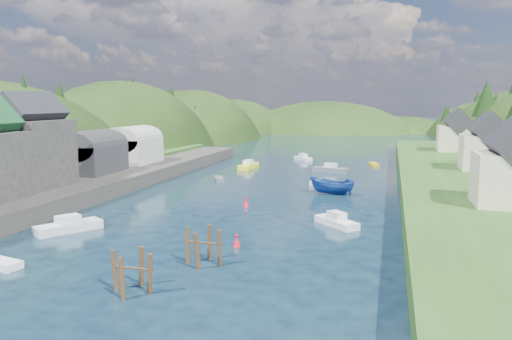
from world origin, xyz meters
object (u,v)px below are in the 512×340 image
(piling_cluster_near, at_px, (132,276))
(piling_cluster_far, at_px, (204,250))
(channel_buoy_far, at_px, (246,202))
(channel_buoy_near, at_px, (237,241))

(piling_cluster_near, height_order, piling_cluster_far, piling_cluster_far)
(piling_cluster_far, relative_size, channel_buoy_far, 3.05)
(channel_buoy_far, bearing_deg, channel_buoy_near, -76.46)
(piling_cluster_near, relative_size, channel_buoy_near, 3.00)
(channel_buoy_near, distance_m, channel_buoy_far, 16.14)
(piling_cluster_near, height_order, channel_buoy_near, piling_cluster_near)
(piling_cluster_far, height_order, channel_buoy_near, piling_cluster_far)
(piling_cluster_near, bearing_deg, channel_buoy_far, 90.60)
(piling_cluster_near, height_order, channel_buoy_far, piling_cluster_near)
(piling_cluster_far, bearing_deg, channel_buoy_near, 77.94)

